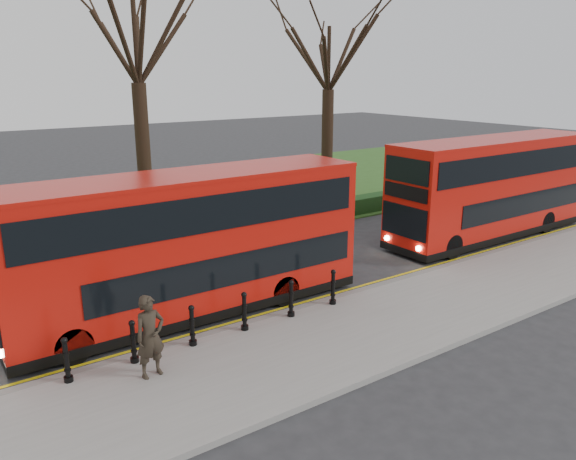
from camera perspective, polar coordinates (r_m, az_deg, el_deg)
ground at (r=16.02m, az=-7.41°, el=-8.90°), size 120.00×120.00×0.00m
pavement at (r=13.67m, az=-1.39°, el=-13.00°), size 60.00×4.00×0.15m
kerb at (r=15.19m, az=-5.64°, el=-9.97°), size 60.00×0.25×0.16m
grass_verge at (r=29.52m, az=-21.15°, el=1.73°), size 60.00×18.00×0.06m
hedge at (r=21.78m, az=-15.83°, el=-1.53°), size 60.00×0.90×0.80m
yellow_line_outer at (r=15.46m, az=-6.19°, el=-9.79°), size 60.00×0.10×0.01m
yellow_line_inner at (r=15.62m, az=-6.55°, el=-9.53°), size 60.00×0.10×0.01m
tree_mid at (r=24.60m, az=-15.29°, el=18.91°), size 7.24×7.24×11.32m
tree_right at (r=29.59m, az=4.18°, el=17.65°), size 6.74×6.74×10.52m
bollard_row at (r=14.42m, az=-7.02°, el=-8.95°), size 7.57×0.15×1.00m
bus_lead at (r=15.75m, az=-9.93°, el=-1.56°), size 10.11×2.32×4.02m
bus_rear at (r=24.54m, az=20.09°, el=4.01°), size 10.27×2.36×4.08m
pedestrian at (r=12.80m, az=-13.82°, el=-10.45°), size 0.74×0.54×1.89m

